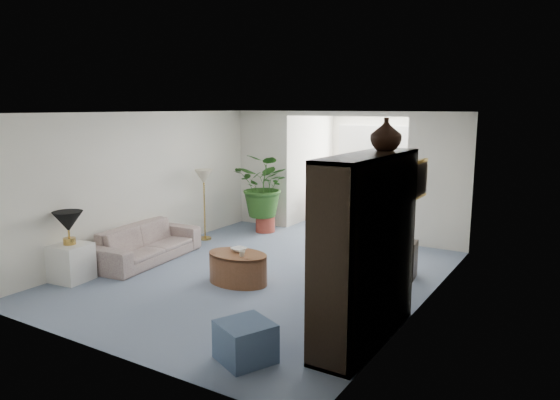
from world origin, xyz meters
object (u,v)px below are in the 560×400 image
Objects in this scene: coffee_table at (238,268)px; entertainment_cabinet at (366,249)px; sofa at (147,243)px; table_lamp at (68,221)px; cabinet_urn at (386,134)px; floor_lamp at (204,177)px; side_table_dark at (400,259)px; sunroom_chair_blue at (395,212)px; framed_picture at (420,179)px; sunroom_table at (374,207)px; wingback_chair at (350,250)px; coffee_cup at (242,254)px; plant_pot at (265,224)px; ottoman at (245,341)px; coffee_bowl at (239,250)px; sunroom_chair_maroon at (332,204)px; end_table at (71,262)px.

coffee_table is 2.58m from entertainment_cabinet.
sofa is 4.47m from entertainment_cabinet.
table_lamp is 4.81m from cabinet_urn.
table_lamp reaches higher than sofa.
cabinet_urn is at bearing -24.64° from floor_lamp.
sunroom_chair_blue is at bearing 110.64° from side_table_dark.
framed_picture is 0.96× the size of sunroom_table.
wingback_chair reaches higher than sunroom_table.
floor_lamp is at bearing 139.97° from coffee_table.
entertainment_cabinet is (1.06, -2.00, 0.66)m from wingback_chair.
table_lamp is at bearing -154.17° from coffee_cup.
table_lamp is 5.02m from side_table_dark.
wingback_chair is 2.14× the size of plant_pot.
sunroom_table is (-2.30, 5.72, -2.02)m from cabinet_urn.
side_table_dark reaches higher than coffee_cup.
ottoman is at bearing 67.23° from wingback_chair.
wingback_chair is 3.14m from ottoman.
side_table_dark is 2.71m from cabinet_urn.
coffee_bowl is 1.73m from wingback_chair.
cabinet_urn is at bearing 90.00° from entertainment_cabinet.
sofa is at bearing 81.57° from table_lamp.
cabinet_urn reaches higher than floor_lamp.
framed_picture is 4.84m from floor_lamp.
coffee_table is (-2.55, -0.35, -1.47)m from framed_picture.
wingback_chair is 3.51m from sunroom_chair_blue.
side_table_dark is at bearing -63.63° from sunroom_table.
entertainment_cabinet is 2.76× the size of sunroom_chair_blue.
sunroom_chair_maroon is (-0.68, 4.59, -0.11)m from coffee_bowl.
sunroom_chair_maroon is at bearing 98.85° from coffee_table.
sofa reaches higher than side_table_dark.
ottoman is (0.22, -3.12, -0.18)m from wingback_chair.
sofa is at bearing -110.69° from sunroom_table.
floor_lamp is 3.48m from wingback_chair.
entertainment_cabinet reaches higher than plant_pot.
table_lamp reaches higher than coffee_bowl.
table_lamp reaches higher than ottoman.
wingback_chair reaches higher than end_table.
end_table is 7.03m from sunroom_table.
table_lamp is at bearing 0.00° from end_table.
sofa is 5.69m from sunroom_table.
floor_lamp is (-4.62, 1.39, -0.45)m from framed_picture.
coffee_bowl is at bearing -64.19° from plant_pot.
table_lamp is 6.65m from sunroom_chair_blue.
ottoman is 1.28× the size of plant_pot.
coffee_bowl is at bearing -96.61° from sofa.
coffee_cup is at bearing 175.32° from cabinet_urn.
framed_picture reaches higher than sunroom_chair_blue.
coffee_cup reaches higher than ottoman.
coffee_cup is at bearing -62.61° from plant_pot.
wingback_chair reaches higher than ottoman.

